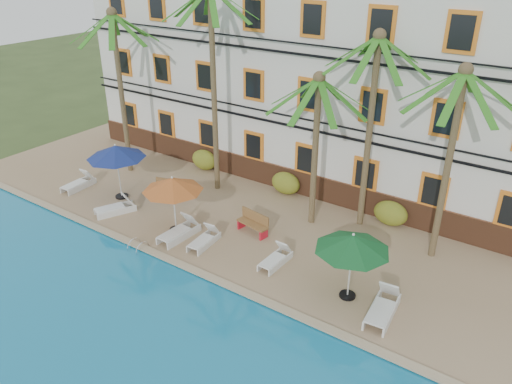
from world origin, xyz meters
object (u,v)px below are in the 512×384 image
Objects in this scene: palm_e at (453,139)px; umbrella_red at (173,185)px; palm_b at (213,67)px; umbrella_blue at (116,152)px; lounger_d at (204,239)px; lounger_f at (383,307)px; palm_a at (119,72)px; palm_c at (316,129)px; bench_right at (254,223)px; pool_ladder at (139,248)px; umbrella_green at (353,243)px; lounger_e at (276,258)px; lounger_a at (79,183)px; lounger_b at (116,207)px; lounger_c at (180,231)px; bench_left at (168,189)px.

umbrella_red is at bearing -155.73° from palm_e.
umbrella_blue is (-3.18, -3.44, -3.72)m from palm_b.
lounger_f is at bearing 0.11° from lounger_d.
palm_b reaches higher than palm_e.
palm_a is 10.87m from palm_c.
lounger_d is 1.10× the size of bench_right.
umbrella_red is at bearing 174.23° from lounger_d.
palm_b is 12.75m from lounger_f.
umbrella_green is at bearing 13.53° from pool_ladder.
palm_c reaches higher than lounger_e.
lounger_d is 7.61m from lounger_f.
palm_a is at bearing -176.67° from palm_c.
palm_c is at bearing -175.64° from palm_e.
lounger_a is 1.07× the size of lounger_d.
lounger_f is at bearing -9.64° from umbrella_green.
lounger_b is (-2.19, -4.65, -5.79)m from palm_b.
lounger_a is 1.17× the size of bench_right.
lounger_d is at bearing -123.09° from palm_c.
lounger_b is at bearing -11.14° from lounger_a.
lounger_c is 3.81m from bench_left.
palm_e is (16.00, 1.02, -0.48)m from palm_a.
pool_ladder is at bearing -34.16° from umbrella_blue.
lounger_c reaches higher than lounger_b.
lounger_d is (-7.86, -4.50, -4.60)m from palm_e.
umbrella_blue reaches higher than lounger_a.
lounger_a is at bearing -171.50° from bench_right.
lounger_c reaches higher than pool_ladder.
lounger_a is at bearing -179.92° from lounger_e.
lounger_c is at bearing -138.15° from bench_right.
umbrella_red is 1.33× the size of lounger_b.
lounger_f is 2.81× the size of pool_ladder.
lounger_a is (-11.27, -3.63, -4.06)m from palm_c.
bench_right is (-6.76, -2.58, -4.39)m from palm_e.
palm_a is 11.25× the size of pool_ladder.
bench_left is (4.43, 1.80, 0.20)m from lounger_a.
palm_e is at bearing 27.12° from lounger_c.
palm_b is 3.51× the size of umbrella_blue.
lounger_b is at bearing -177.66° from umbrella_green.
palm_a reaches higher than lounger_b.
umbrella_blue is 12.33m from umbrella_green.
umbrella_green reaches higher than lounger_e.
pool_ladder is (-5.15, -2.24, -0.25)m from lounger_e.
lounger_f is at bearing 1.07° from lounger_c.
lounger_a is 4.79m from bench_left.
palm_a is 9.29m from lounger_c.
palm_a is 16.89m from lounger_f.
lounger_d is (8.13, -3.48, -5.08)m from palm_a.
palm_e is (5.19, 0.40, 0.52)m from palm_c.
bench_right is (2.32, 2.08, 0.17)m from lounger_c.
pool_ladder is at bearing -130.34° from bench_right.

